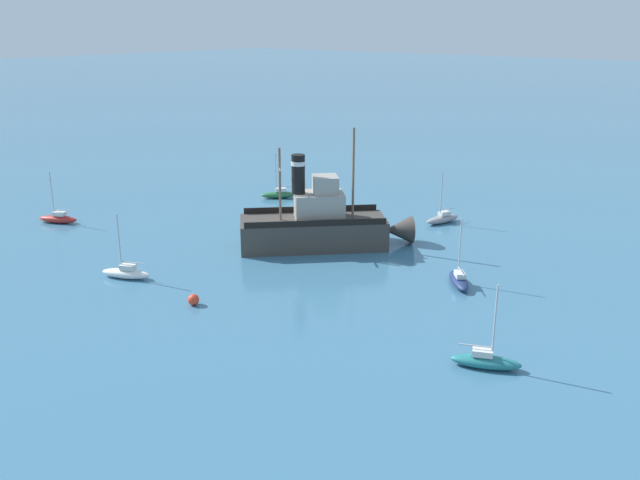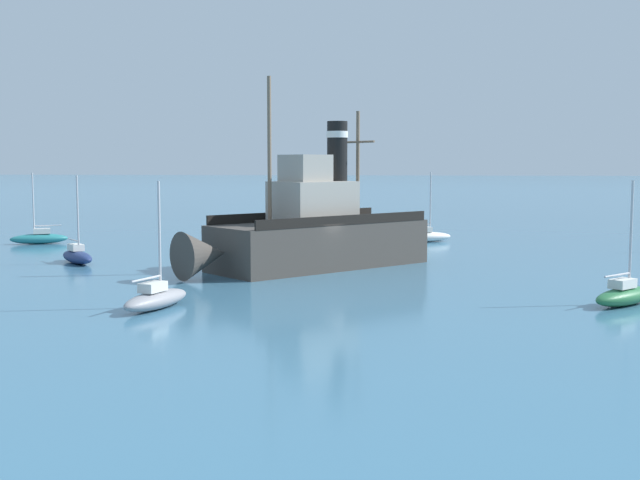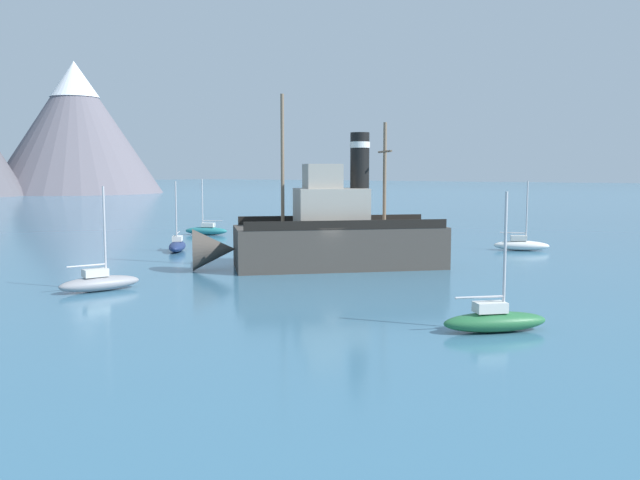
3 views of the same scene
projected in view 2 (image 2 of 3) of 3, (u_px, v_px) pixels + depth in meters
The scene contains 8 objects.
ground_plane at pixel (321, 271), 41.55m from camera, with size 600.00×600.00×0.00m, color teal.
old_tugboat at pixel (311, 234), 42.46m from camera, with size 12.63×12.51×9.90m.
sailboat_white at pixel (426, 236), 56.50m from camera, with size 2.59×3.91×4.90m.
sailboat_navy at pixel (77, 256), 44.55m from camera, with size 3.60×3.31×4.90m.
sailboat_grey at pixel (156, 298), 30.70m from camera, with size 3.95×2.19×4.90m.
sailboat_green at pixel (625, 294), 31.53m from camera, with size 3.49×3.44×4.90m.
sailboat_teal at pixel (39, 238), 55.13m from camera, with size 2.58×3.91×4.90m.
mooring_buoy at pixel (319, 235), 57.46m from camera, with size 0.76×0.76×0.76m, color red.
Camera 2 is at (-40.97, -4.33, 5.62)m, focal length 45.00 mm.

